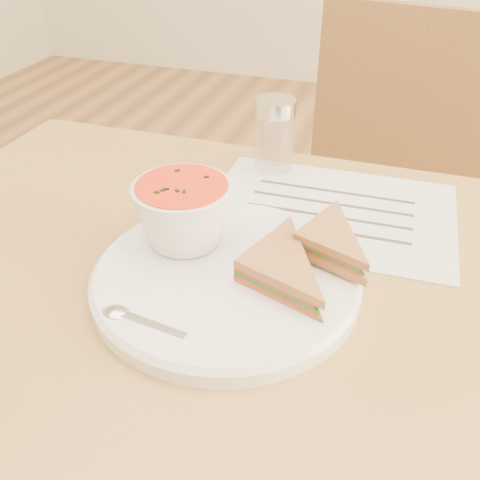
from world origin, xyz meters
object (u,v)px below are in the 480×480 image
at_px(soup_bowl, 184,216).
at_px(condiment_shaker, 274,135).
at_px(dining_table, 242,471).
at_px(plate, 226,279).
at_px(chair_far, 360,234).

distance_m(soup_bowl, condiment_shaker, 0.26).
distance_m(dining_table, condiment_shaker, 0.52).
bearing_deg(plate, soup_bowl, 149.86).
relative_size(chair_far, condiment_shaker, 8.17).
height_order(soup_bowl, condiment_shaker, condiment_shaker).
distance_m(plate, condiment_shaker, 0.30).
bearing_deg(chair_far, condiment_shaker, 78.43).
xyz_separation_m(dining_table, plate, (-0.02, -0.01, 0.38)).
bearing_deg(condiment_shaker, chair_far, 66.77).
distance_m(chair_far, condiment_shaker, 0.48).
relative_size(soup_bowl, condiment_shaker, 1.03).
distance_m(chair_far, plate, 0.68).
relative_size(dining_table, chair_far, 1.09).
height_order(plate, condiment_shaker, condiment_shaker).
bearing_deg(soup_bowl, plate, -30.14).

